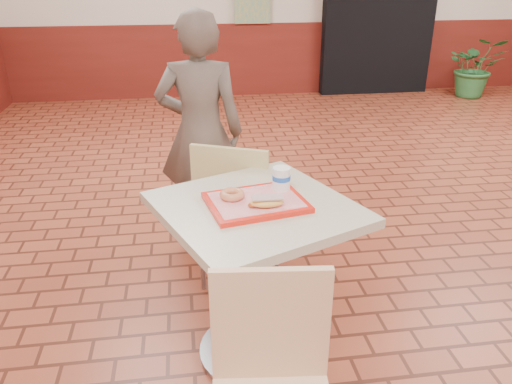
{
  "coord_description": "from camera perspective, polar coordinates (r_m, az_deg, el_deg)",
  "views": [
    {
      "loc": [
        -1.6,
        -2.25,
        1.73
      ],
      "look_at": [
        -1.32,
        -0.36,
        0.87
      ],
      "focal_mm": 35.0,
      "sensor_mm": 36.0,
      "label": 1
    }
  ],
  "objects": [
    {
      "name": "ring_donut",
      "position": [
        2.12,
        -2.75,
        -0.29
      ],
      "size": [
        0.12,
        0.12,
        0.03
      ],
      "primitive_type": "torus",
      "rotation": [
        0.0,
        0.0,
        -0.19
      ],
      "color": "#C57147",
      "rests_on": "serving_tray"
    },
    {
      "name": "corridor_doorway",
      "position": [
        7.68,
        13.88,
        19.08
      ],
      "size": [
        1.6,
        0.22,
        2.2
      ],
      "primitive_type": "cube",
      "color": "black",
      "rests_on": "ground"
    },
    {
      "name": "customer",
      "position": [
        3.22,
        -6.37,
        6.73
      ],
      "size": [
        0.59,
        0.43,
        1.52
      ],
      "primitive_type": "imported",
      "rotation": [
        0.0,
        0.0,
        3.03
      ],
      "color": "brown",
      "rests_on": "ground"
    },
    {
      "name": "chair_main_back",
      "position": [
        2.78,
        -2.25,
        -1.89
      ],
      "size": [
        0.55,
        0.55,
        0.9
      ],
      "rotation": [
        0.0,
        0.0,
        2.73
      ],
      "color": "#CBBF7A",
      "rests_on": "ground"
    },
    {
      "name": "serving_tray",
      "position": [
        2.12,
        0.0,
        -1.18
      ],
      "size": [
        0.4,
        0.31,
        0.03
      ],
      "rotation": [
        0.0,
        0.0,
        0.2
      ],
      "color": "red",
      "rests_on": "main_table"
    },
    {
      "name": "potted_plant",
      "position": [
        7.93,
        23.79,
        12.93
      ],
      "size": [
        0.94,
        0.88,
        0.84
      ],
      "primitive_type": "imported",
      "rotation": [
        0.0,
        0.0,
        -0.36
      ],
      "color": "#2D7237",
      "rests_on": "ground"
    },
    {
      "name": "long_john_donut",
      "position": [
        2.04,
        1.18,
        -1.15
      ],
      "size": [
        0.15,
        0.07,
        0.04
      ],
      "rotation": [
        0.0,
        0.0,
        -0.02
      ],
      "color": "gold",
      "rests_on": "serving_tray"
    },
    {
      "name": "paper_cup",
      "position": [
        2.2,
        2.92,
        1.59
      ],
      "size": [
        0.08,
        0.08,
        0.1
      ],
      "rotation": [
        0.0,
        0.0,
        -0.08
      ],
      "color": "white",
      "rests_on": "serving_tray"
    },
    {
      "name": "wainscot_band",
      "position": [
        3.02,
        24.57,
        -2.01
      ],
      "size": [
        8.0,
        10.0,
        1.0
      ],
      "color": "#5D1911",
      "rests_on": "ground"
    },
    {
      "name": "main_table",
      "position": [
        2.25,
        0.0,
        -7.51
      ],
      "size": [
        0.76,
        0.76,
        0.81
      ],
      "rotation": [
        0.0,
        0.0,
        0.4
      ],
      "color": "#B9B494",
      "rests_on": "ground"
    }
  ]
}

